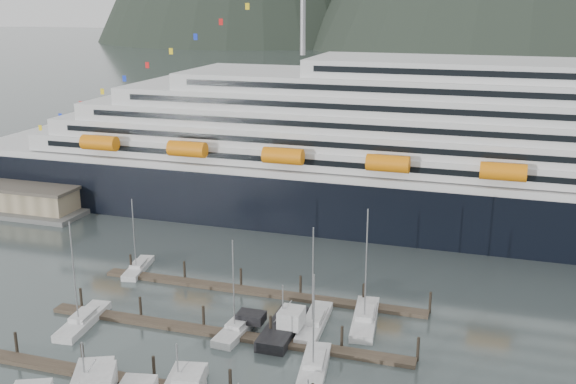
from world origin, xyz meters
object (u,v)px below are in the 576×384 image
sailboat_e (138,268)px  trawler_e (282,327)px  cruise_ship (521,167)px  sailboat_g (365,319)px  sailboat_d (314,323)px  sailboat_h (314,368)px  sailboat_b (83,322)px  sailboat_c (238,329)px

sailboat_e → trawler_e: size_ratio=1.09×
cruise_ship → sailboat_g: size_ratio=12.84×
sailboat_d → sailboat_e: size_ratio=1.17×
sailboat_d → sailboat_h: (2.84, -10.34, 0.00)m
sailboat_b → sailboat_e: 18.19m
sailboat_e → sailboat_c: bearing=-132.4°
sailboat_d → trawler_e: 4.55m
sailboat_e → sailboat_g: bearing=-110.3°
sailboat_e → cruise_ship: bearing=-66.7°
sailboat_e → sailboat_b: bearing=177.0°
sailboat_c → cruise_ship: bearing=-28.9°
cruise_ship → sailboat_h: 61.79m
sailboat_c → sailboat_d: (8.76, 4.29, 0.00)m
sailboat_b → sailboat_d: (28.50, 8.51, -0.01)m
sailboat_b → sailboat_c: sailboat_b is taller
sailboat_h → trawler_e: (-6.23, 7.35, 0.49)m
cruise_ship → sailboat_g: (-18.71, -43.27, -11.59)m
sailboat_c → trawler_e: bearing=-71.8°
sailboat_c → sailboat_h: size_ratio=1.03×
sailboat_c → trawler_e: size_ratio=1.17×
cruise_ship → sailboat_d: bearing=-118.1°
cruise_ship → sailboat_e: size_ratio=17.25×
sailboat_g → trawler_e: bearing=116.4°
sailboat_h → sailboat_d: bearing=7.4°
sailboat_b → sailboat_g: (34.47, 11.52, 0.02)m
cruise_ship → sailboat_g: cruise_ship is taller
sailboat_c → sailboat_g: sailboat_g is taller
sailboat_e → sailboat_g: 37.33m
sailboat_e → trawler_e: 30.12m
sailboat_e → sailboat_g: sailboat_g is taller
sailboat_h → sailboat_b: bearing=78.7°
sailboat_c → sailboat_e: size_ratio=1.07×
sailboat_g → sailboat_h: sailboat_g is taller
sailboat_c → trawler_e: sailboat_c is taller
cruise_ship → sailboat_g: 48.55m
cruise_ship → sailboat_h: bearing=-111.1°
sailboat_b → sailboat_c: bearing=-83.5°
sailboat_b → sailboat_g: sailboat_g is taller
sailboat_d → sailboat_h: sailboat_d is taller
sailboat_e → sailboat_h: (33.62, -19.88, 0.03)m
sailboat_b → sailboat_e: sailboat_b is taller
cruise_ship → trawler_e: bearing=-119.7°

